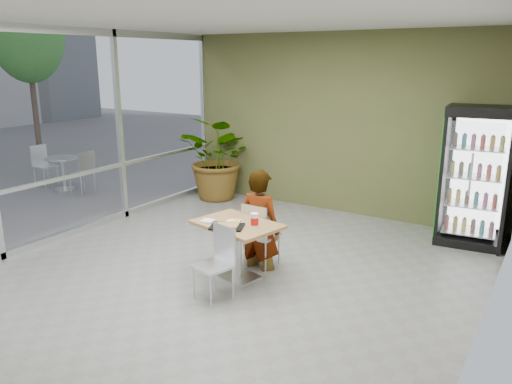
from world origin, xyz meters
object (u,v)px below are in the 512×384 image
chair_near (219,257)px  beverage_fridge (474,177)px  potted_plant (220,158)px  soda_cup (255,221)px  cafeteria_tray (227,227)px  dining_table (237,239)px  seated_woman (260,229)px  chair_far (258,230)px

chair_near → beverage_fridge: beverage_fridge is taller
chair_near → potted_plant: 4.32m
soda_cup → cafeteria_tray: soda_cup is taller
dining_table → chair_near: chair_near is taller
soda_cup → potted_plant: 4.03m
seated_woman → soda_cup: 0.65m
chair_near → cafeteria_tray: chair_near is taller
cafeteria_tray → beverage_fridge: beverage_fridge is taller
chair_far → cafeteria_tray: (-0.03, -0.67, 0.24)m
dining_table → seated_woman: 0.50m
dining_table → potted_plant: (-2.43, 2.96, 0.30)m
chair_far → beverage_fridge: bearing=-129.6°
dining_table → cafeteria_tray: bearing=-92.2°
beverage_fridge → potted_plant: 4.70m
dining_table → soda_cup: size_ratio=6.58×
seated_woman → beverage_fridge: (2.23, 2.45, 0.52)m
dining_table → cafeteria_tray: 0.31m
chair_near → potted_plant: (-2.53, 3.49, 0.33)m
cafeteria_tray → chair_far: bearing=87.1°
chair_far → soda_cup: soda_cup is taller
chair_near → seated_woman: bearing=108.4°
chair_far → cafeteria_tray: 0.71m
seated_woman → beverage_fridge: beverage_fridge is taller
beverage_fridge → seated_woman: bearing=-137.6°
chair_far → soda_cup: size_ratio=5.02×
seated_woman → cafeteria_tray: size_ratio=4.14×
dining_table → chair_far: bearing=86.8°
chair_near → cafeteria_tray: size_ratio=2.17×
dining_table → chair_near: 0.54m
chair_far → potted_plant: bearing=-43.3°
chair_far → seated_woman: bearing=-92.6°
chair_near → cafeteria_tray: bearing=123.0°
dining_table → potted_plant: size_ratio=0.70×
dining_table → beverage_fridge: bearing=52.6°
cafeteria_tray → potted_plant: 3.99m
dining_table → potted_plant: bearing=129.4°
soda_cup → potted_plant: (-2.70, 2.98, -0.00)m
chair_near → beverage_fridge: 4.13m
dining_table → seated_woman: (0.03, 0.50, -0.01)m
seated_woman → chair_far: bearing=87.4°
chair_far → beverage_fridge: size_ratio=0.43×
soda_cup → cafeteria_tray: bearing=-145.9°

